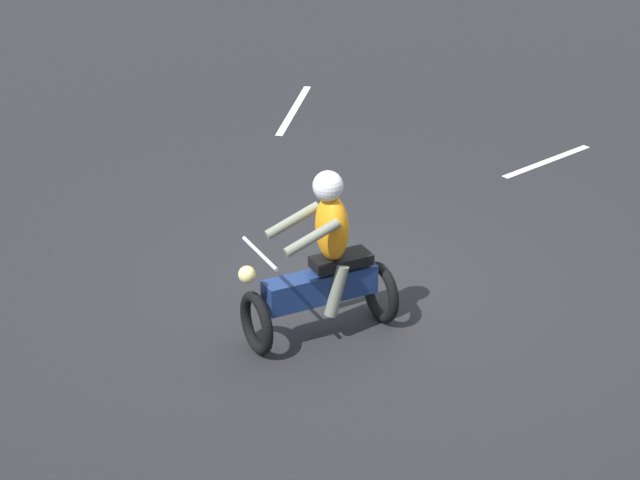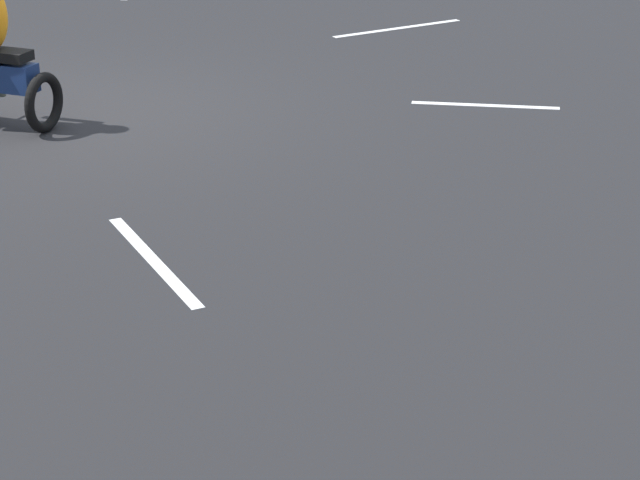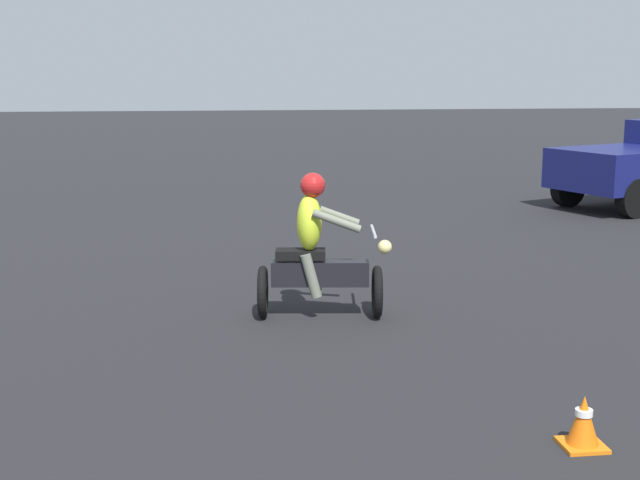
% 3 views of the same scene
% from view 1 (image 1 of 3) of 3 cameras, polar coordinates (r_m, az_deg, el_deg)
% --- Properties ---
extents(ground_plane, '(120.00, 120.00, 0.00)m').
position_cam_1_polar(ground_plane, '(12.62, 1.42, -2.17)').
color(ground_plane, black).
extents(motorcycle_rider_foreground, '(1.55, 0.84, 1.66)m').
position_cam_1_polar(motorcycle_rider_foreground, '(11.45, 0.16, -1.20)').
color(motorcycle_rider_foreground, black).
rests_on(motorcycle_rider_foreground, ground).
extents(lane_stripe_w, '(1.56, 0.23, 0.01)m').
position_cam_1_polar(lane_stripe_w, '(15.86, 10.34, 3.56)').
color(lane_stripe_w, silver).
rests_on(lane_stripe_w, ground).
extents(lane_stripe_sw, '(1.50, 1.45, 0.01)m').
position_cam_1_polar(lane_stripe_sw, '(17.34, -1.20, 5.97)').
color(lane_stripe_sw, silver).
rests_on(lane_stripe_sw, ground).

